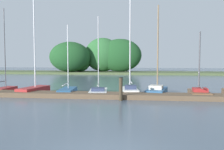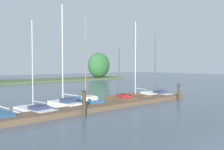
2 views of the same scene
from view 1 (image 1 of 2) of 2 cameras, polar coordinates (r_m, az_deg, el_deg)
The scene contains 10 objects.
dock_pier at distance 17.94m, azimuth 3.70°, elevation -4.92°, with size 24.17×1.80×0.35m.
far_shore at distance 49.29m, azimuth 1.89°, elevation 3.88°, with size 63.24×8.86×7.50m.
sailboat_0 at distance 23.48m, azimuth -24.00°, elevation -2.85°, with size 1.03×2.84×7.39m.
sailboat_1 at distance 21.31m, azimuth -17.89°, elevation -3.09°, with size 1.71×3.67×8.43m.
sailboat_2 at distance 20.42m, azimuth -10.41°, elevation -3.63°, with size 1.40×3.65×5.75m.
sailboat_3 at distance 19.95m, azimuth -3.25°, elevation -3.79°, with size 1.84×3.91×6.42m.
sailboat_4 at distance 20.13m, azimuth 4.30°, elevation -3.19°, with size 1.56×3.41×7.98m.
sailboat_5 at distance 20.32m, azimuth 10.65°, elevation -3.38°, with size 2.10×4.08×7.34m.
sailboat_6 at distance 19.96m, azimuth 19.96°, elevation -3.87°, with size 1.65×3.60×5.04m.
mooring_piling_1 at distance 16.72m, azimuth 2.10°, elevation -3.31°, with size 0.29×0.29×1.63m.
Camera 1 is at (1.00, -6.60, 2.83)m, focal length 38.48 mm.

